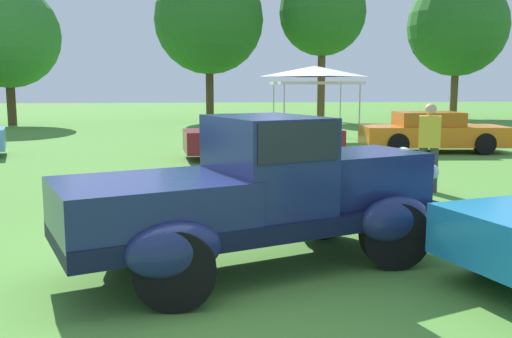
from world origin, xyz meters
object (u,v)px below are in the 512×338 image
show_car_burgundy (261,137)px  show_car_orange (432,132)px  feature_pickup_truck (260,192)px  spectator_near_truck (429,145)px  canopy_tent_center_field (315,74)px

show_car_burgundy → show_car_orange: size_ratio=1.01×
feature_pickup_truck → spectator_near_truck: (3.71, 4.16, 0.05)m
show_car_burgundy → canopy_tent_center_field: bearing=61.9°
show_car_burgundy → spectator_near_truck: spectator_near_truck is taller
show_car_orange → spectator_near_truck: spectator_near_truck is taller
canopy_tent_center_field → show_car_burgundy: bearing=-118.1°
show_car_orange → spectator_near_truck: (-2.75, -6.24, 0.31)m
feature_pickup_truck → spectator_near_truck: feature_pickup_truck is taller
canopy_tent_center_field → spectator_near_truck: bearing=-89.3°
feature_pickup_truck → canopy_tent_center_field: canopy_tent_center_field is taller
feature_pickup_truck → show_car_orange: bearing=58.1°
feature_pickup_truck → spectator_near_truck: size_ratio=2.68×
spectator_near_truck → canopy_tent_center_field: size_ratio=0.58×
show_car_orange → spectator_near_truck: size_ratio=2.60×
show_car_burgundy → canopy_tent_center_field: 5.56m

